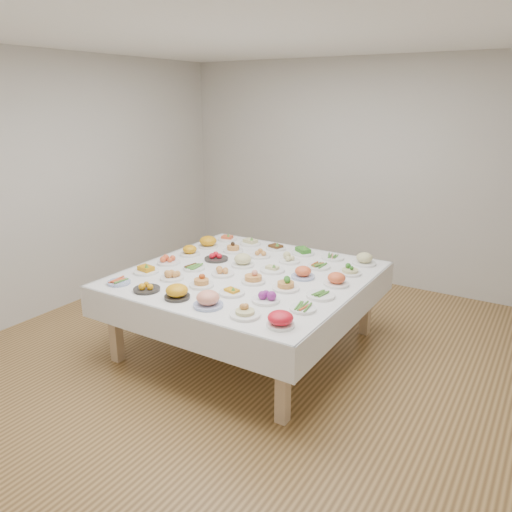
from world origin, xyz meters
The scene contains 38 objects.
room_envelope centered at (0.00, 0.00, 1.83)m, with size 5.02×5.02×2.81m.
display_table centered at (-0.14, 0.07, 0.68)m, with size 2.11×2.11×0.75m.
dish_0 centered at (-0.95, -0.76, 0.77)m, with size 0.20×0.20×0.05m.
dish_1 centered at (-0.62, -0.75, 0.79)m, with size 0.22×0.22×0.09m.
dish_2 centered at (-0.29, -0.74, 0.81)m, with size 0.22×0.22×0.13m.
dish_3 centered at (0.02, -0.74, 0.82)m, with size 0.23×0.23×0.15m.
dish_4 centered at (0.37, -0.74, 0.81)m, with size 0.23×0.23×0.12m.
dish_5 centered at (0.68, -0.75, 0.81)m, with size 0.20×0.20×0.12m.
dish_6 centered at (-0.95, -0.42, 0.79)m, with size 0.23×0.23×0.10m.
dish_7 centered at (-0.63, -0.42, 0.79)m, with size 0.21×0.21×0.09m.
dish_8 centered at (-0.29, -0.42, 0.80)m, with size 0.21×0.21×0.12m.
dish_9 centered at (0.03, -0.43, 0.78)m, with size 0.21×0.21×0.08m.
dish_10 centered at (0.35, -0.42, 0.80)m, with size 0.22×0.22×0.10m.
dish_11 centered at (0.68, -0.41, 0.77)m, with size 0.20×0.20×0.05m.
dish_12 centered at (-0.95, -0.10, 0.79)m, with size 0.22×0.22×0.10m.
dish_13 centered at (-0.63, -0.10, 0.77)m, with size 0.21×0.21×0.05m.
dish_14 centered at (-0.31, -0.09, 0.78)m, with size 0.21×0.21×0.08m.
dish_15 centered at (0.04, -0.10, 0.81)m, with size 0.22×0.21×0.13m.
dish_16 centered at (0.36, -0.10, 0.81)m, with size 0.23×0.23×0.14m.
dish_17 centered at (0.68, -0.09, 0.77)m, with size 0.23×0.23×0.05m.
dish_18 centered at (-0.95, 0.23, 0.80)m, with size 0.21×0.21×0.11m.
dish_19 centered at (-0.62, 0.24, 0.79)m, with size 0.24×0.24×0.09m.
dish_20 centered at (-0.29, 0.23, 0.82)m, with size 0.22×0.22×0.14m.
dish_21 centered at (0.03, 0.24, 0.78)m, with size 0.23×0.23×0.09m.
dish_22 centered at (0.36, 0.23, 0.80)m, with size 0.21×0.21×0.11m.
dish_23 centered at (0.68, 0.23, 0.80)m, with size 0.22×0.22×0.11m.
dish_24 centered at (-0.97, 0.56, 0.81)m, with size 0.21×0.21×0.13m.
dish_25 centered at (-0.64, 0.57, 0.80)m, with size 0.21×0.21×0.11m.
dish_26 centered at (-0.31, 0.56, 0.79)m, with size 0.21×0.21×0.10m.
dish_27 centered at (0.04, 0.57, 0.79)m, with size 0.21×0.21×0.10m.
dish_28 centered at (0.35, 0.57, 0.77)m, with size 0.22×0.22×0.05m.
dish_29 centered at (0.68, 0.55, 0.81)m, with size 0.23×0.23×0.12m.
dish_30 centered at (-0.95, 0.90, 0.78)m, with size 0.22×0.22×0.08m.
dish_31 centered at (-0.63, 0.89, 0.79)m, with size 0.23×0.23×0.10m.
dish_32 centered at (-0.30, 0.88, 0.79)m, with size 0.21×0.21×0.09m.
dish_33 centered at (0.03, 0.88, 0.80)m, with size 0.23×0.23×0.11m.
dish_34 centered at (0.36, 0.90, 0.77)m, with size 0.23×0.23×0.05m.
dish_35 centered at (0.69, 0.90, 0.80)m, with size 0.23×0.23×0.12m.
Camera 1 is at (2.25, -3.60, 2.31)m, focal length 35.00 mm.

